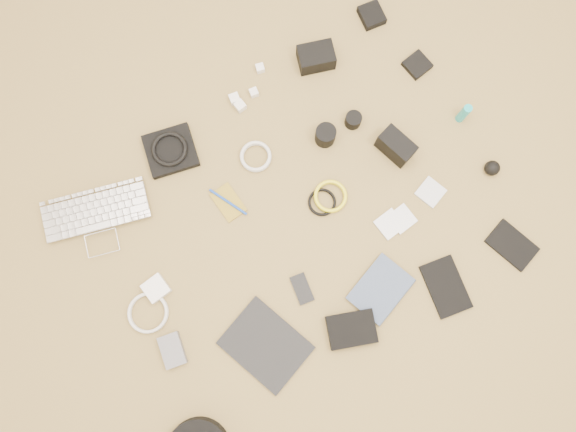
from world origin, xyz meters
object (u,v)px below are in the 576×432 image
laptop (99,225)px  tablet (266,345)px  phone (302,289)px  paperback (398,303)px  dslr_camera (316,57)px

laptop → tablet: size_ratio=1.38×
phone → paperback: 0.32m
laptop → paperback: bearing=-29.6°
dslr_camera → phone: dslr_camera is taller
phone → paperback: size_ratio=0.51×
phone → paperback: paperback is taller
laptop → tablet: 0.70m
tablet → phone: 0.22m
laptop → phone: size_ratio=3.60×
tablet → phone: tablet is taller
tablet → paperback: size_ratio=1.33×
dslr_camera → laptop: bearing=-153.7°
laptop → phone: bearing=-32.3°
laptop → dslr_camera: bearing=23.9°
tablet → laptop: bearing=95.2°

